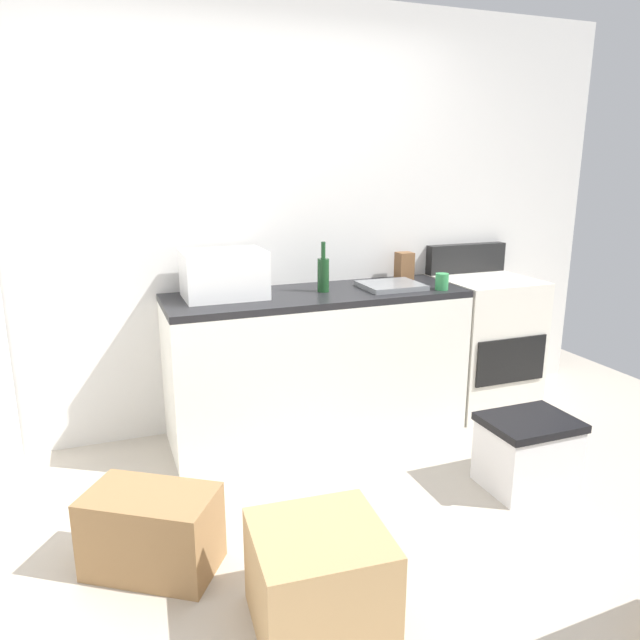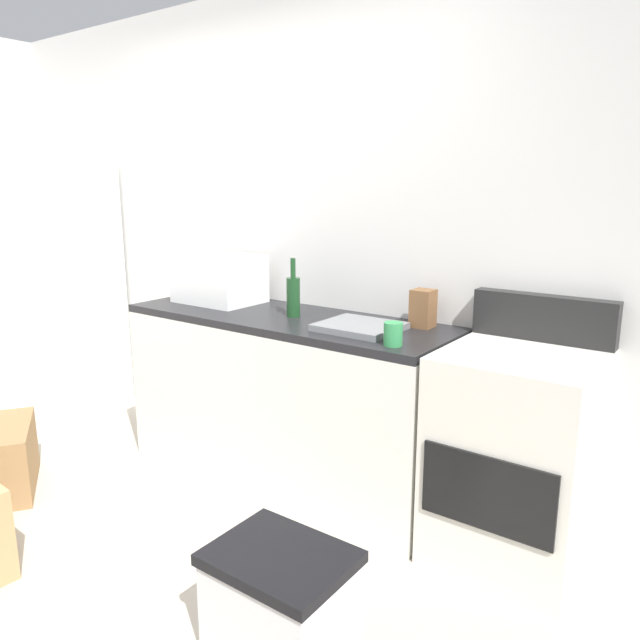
% 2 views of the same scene
% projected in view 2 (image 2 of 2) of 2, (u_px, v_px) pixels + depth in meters
% --- Properties ---
extents(ground_plane, '(6.00, 6.00, 0.00)m').
position_uv_depth(ground_plane, '(53.00, 564.00, 2.54)').
color(ground_plane, '#B2A899').
extents(wall_back, '(5.00, 0.10, 2.60)m').
position_uv_depth(wall_back, '(283.00, 231.00, 3.48)').
color(wall_back, silver).
rests_on(wall_back, ground_plane).
extents(kitchen_counter, '(1.80, 0.60, 0.90)m').
position_uv_depth(kitchen_counter, '(287.00, 398.00, 3.22)').
color(kitchen_counter, silver).
rests_on(kitchen_counter, ground_plane).
extents(refrigerator, '(0.68, 0.66, 1.67)m').
position_uv_depth(refrigerator, '(57.00, 289.00, 4.27)').
color(refrigerator, white).
rests_on(refrigerator, ground_plane).
extents(stove_oven, '(0.60, 0.61, 1.10)m').
position_uv_depth(stove_oven, '(515.00, 454.00, 2.52)').
color(stove_oven, silver).
rests_on(stove_oven, ground_plane).
extents(microwave, '(0.46, 0.34, 0.27)m').
position_uv_depth(microwave, '(219.00, 279.00, 3.45)').
color(microwave, white).
rests_on(microwave, kitchen_counter).
extents(sink_basin, '(0.36, 0.32, 0.03)m').
position_uv_depth(sink_basin, '(360.00, 327.00, 2.81)').
color(sink_basin, slate).
rests_on(sink_basin, kitchen_counter).
extents(wine_bottle, '(0.07, 0.07, 0.30)m').
position_uv_depth(wine_bottle, '(293.00, 295.00, 3.07)').
color(wine_bottle, '#193F1E').
rests_on(wine_bottle, kitchen_counter).
extents(coffee_mug, '(0.08, 0.08, 0.10)m').
position_uv_depth(coffee_mug, '(393.00, 334.00, 2.53)').
color(coffee_mug, '#338C4C').
rests_on(coffee_mug, kitchen_counter).
extents(knife_block, '(0.10, 0.10, 0.18)m').
position_uv_depth(knife_block, '(423.00, 308.00, 2.85)').
color(knife_block, brown).
rests_on(knife_block, kitchen_counter).
extents(cardboard_box_small, '(0.61, 0.54, 0.35)m').
position_uv_depth(cardboard_box_small, '(1.00, 459.00, 3.12)').
color(cardboard_box_small, olive).
rests_on(cardboard_box_small, ground_plane).
extents(storage_bin, '(0.46, 0.36, 0.38)m').
position_uv_depth(storage_bin, '(281.00, 603.00, 2.02)').
color(storage_bin, silver).
rests_on(storage_bin, ground_plane).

